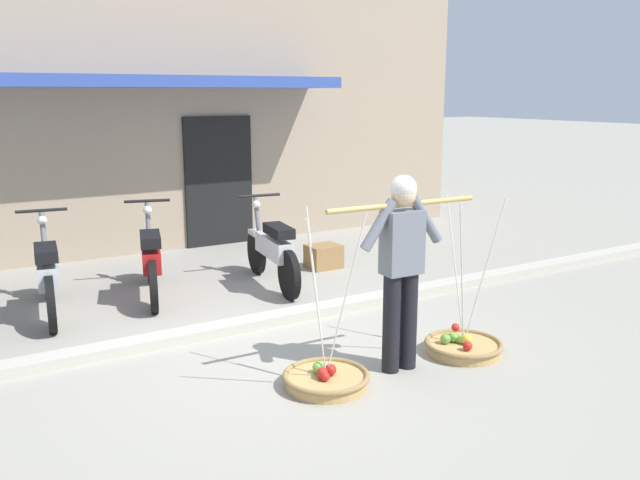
% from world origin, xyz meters
% --- Properties ---
extents(ground_plane, '(90.00, 90.00, 0.00)m').
position_xyz_m(ground_plane, '(0.00, 0.00, 0.00)').
color(ground_plane, '#9E998C').
extents(sidewalk_curb, '(20.00, 0.24, 0.10)m').
position_xyz_m(sidewalk_curb, '(0.00, 0.70, 0.05)').
color(sidewalk_curb, '#BAB4A5').
rests_on(sidewalk_curb, ground).
extents(fruit_vendor, '(1.46, 0.22, 1.70)m').
position_xyz_m(fruit_vendor, '(0.58, -0.91, 0.98)').
color(fruit_vendor, black).
rests_on(fruit_vendor, ground).
extents(fruit_basket_left_side, '(0.72, 0.72, 1.45)m').
position_xyz_m(fruit_basket_left_side, '(-0.15, -0.89, 0.07)').
color(fruit_basket_left_side, tan).
rests_on(fruit_basket_left_side, ground).
extents(fruit_basket_right_side, '(0.72, 0.72, 1.45)m').
position_xyz_m(fruit_basket_right_side, '(1.31, -0.93, 0.07)').
color(fruit_basket_right_side, tan).
rests_on(fruit_basket_right_side, ground).
extents(motorcycle_second_in_row, '(0.54, 1.81, 1.09)m').
position_xyz_m(motorcycle_second_in_row, '(-1.76, 2.17, 0.45)').
color(motorcycle_second_in_row, black).
rests_on(motorcycle_second_in_row, ground).
extents(motorcycle_third_in_row, '(0.66, 1.78, 1.09)m').
position_xyz_m(motorcycle_third_in_row, '(-0.62, 2.25, 0.45)').
color(motorcycle_third_in_row, black).
rests_on(motorcycle_third_in_row, ground).
extents(motorcycle_end_of_row, '(0.54, 1.81, 1.09)m').
position_xyz_m(motorcycle_end_of_row, '(0.80, 1.92, 0.45)').
color(motorcycle_end_of_row, black).
rests_on(motorcycle_end_of_row, ground).
extents(storefront_building, '(13.00, 6.00, 4.20)m').
position_xyz_m(storefront_building, '(-0.80, 6.94, 2.10)').
color(storefront_building, tan).
rests_on(storefront_building, ground).
extents(wooden_crate, '(0.44, 0.36, 0.32)m').
position_xyz_m(wooden_crate, '(1.80, 2.35, 0.16)').
color(wooden_crate, olive).
rests_on(wooden_crate, ground).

